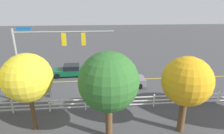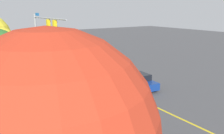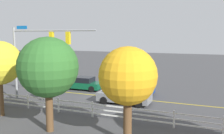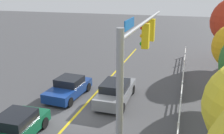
# 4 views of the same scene
# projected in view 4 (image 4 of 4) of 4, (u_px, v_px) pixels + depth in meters

# --- Properties ---
(ground_plane) EXTENTS (120.00, 120.00, 0.00)m
(ground_plane) POSITION_uv_depth(u_px,v_px,m) (78.00, 113.00, 15.51)
(ground_plane) COLOR #444447
(lane_center_stripe) EXTENTS (28.00, 0.16, 0.01)m
(lane_center_stripe) POSITION_uv_depth(u_px,v_px,m) (99.00, 89.00, 19.16)
(lane_center_stripe) COLOR gold
(lane_center_stripe) RESTS_ON ground_plane
(signal_assembly) EXTENTS (8.05, 0.38, 6.65)m
(signal_assembly) POSITION_uv_depth(u_px,v_px,m) (137.00, 69.00, 8.84)
(signal_assembly) COLOR gray
(signal_assembly) RESTS_ON ground_plane
(car_0) EXTENTS (4.55, 1.94, 1.46)m
(car_0) POSITION_uv_depth(u_px,v_px,m) (116.00, 92.00, 17.00)
(car_0) COLOR slate
(car_0) RESTS_ON ground_plane
(car_1) EXTENTS (4.27, 2.01, 1.38)m
(car_1) POSITION_uv_depth(u_px,v_px,m) (15.00, 128.00, 12.61)
(car_1) COLOR #0C4C2D
(car_1) RESTS_ON ground_plane
(car_2) EXTENTS (4.16, 2.14, 1.38)m
(car_2) POSITION_uv_depth(u_px,v_px,m) (69.00, 88.00, 17.76)
(car_2) COLOR navy
(car_2) RESTS_ON ground_plane
(white_rail_fence) EXTENTS (26.10, 0.10, 1.15)m
(white_rail_fence) POSITION_uv_depth(u_px,v_px,m) (181.00, 97.00, 16.37)
(white_rail_fence) COLOR white
(white_rail_fence) RESTS_ON ground_plane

